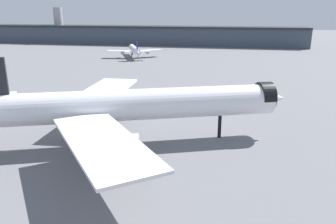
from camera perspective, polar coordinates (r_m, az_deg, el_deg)
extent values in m
plane|color=slate|center=(70.62, -9.74, -4.95)|extent=(900.00, 900.00, 0.00)
cylinder|color=white|center=(66.46, -6.98, 1.20)|extent=(59.29, 26.00, 6.27)
cone|color=white|center=(74.17, 17.12, 2.24)|extent=(8.54, 8.08, 6.15)
cylinder|color=black|center=(73.51, 16.27, 2.56)|extent=(4.76, 6.91, 6.33)
cube|color=white|center=(82.87, -10.80, 3.65)|extent=(10.34, 27.51, 0.50)
cylinder|color=#B7BAC1|center=(80.18, -9.70, 1.73)|extent=(9.15, 6.07, 3.45)
cube|color=white|center=(50.78, -11.22, -5.02)|extent=(24.26, 27.58, 0.50)
cylinder|color=#B7BAC1|center=(54.56, -9.50, -5.68)|extent=(9.15, 6.07, 3.45)
cylinder|color=black|center=(71.66, 8.88, -2.43)|extent=(0.75, 0.75, 5.02)
cylinder|color=black|center=(71.25, -9.39, -2.57)|extent=(0.75, 0.75, 5.02)
cylinder|color=black|center=(65.08, -9.32, -4.50)|extent=(0.75, 0.75, 5.02)
cylinder|color=white|center=(197.71, -5.82, 10.70)|extent=(15.21, 30.68, 3.47)
cone|color=white|center=(213.38, -6.35, 11.15)|extent=(4.60, 4.83, 3.40)
cone|color=white|center=(182.07, -5.21, 10.18)|extent=(4.76, 5.43, 3.30)
cylinder|color=black|center=(212.67, -6.33, 11.20)|extent=(3.84, 2.77, 3.51)
cube|color=white|center=(194.48, -8.37, 10.38)|extent=(14.61, 6.11, 0.28)
cylinder|color=#B7BAC1|center=(195.50, -7.86, 10.10)|extent=(3.45, 4.83, 1.91)
cube|color=white|center=(196.59, -3.12, 10.60)|extent=(14.18, 13.09, 0.28)
cylinder|color=#B7BAC1|center=(197.20, -3.65, 10.28)|extent=(3.45, 4.83, 1.91)
cube|color=navy|center=(184.26, -5.34, 11.13)|extent=(1.76, 3.66, 5.56)
cube|color=white|center=(183.47, -6.46, 10.30)|extent=(6.37, 4.80, 0.21)
cube|color=white|center=(184.41, -4.12, 10.40)|extent=(6.37, 4.80, 0.21)
cylinder|color=black|center=(208.08, -6.14, 10.14)|extent=(0.42, 0.42, 2.78)
cylinder|color=black|center=(196.31, -6.27, 9.73)|extent=(0.42, 0.42, 2.78)
cylinder|color=black|center=(196.74, -5.20, 9.77)|extent=(0.42, 0.42, 2.78)
cube|color=#3D4756|center=(273.23, -5.20, 12.94)|extent=(259.25, 27.66, 13.49)
cube|color=#232628|center=(272.81, -5.24, 14.47)|extent=(259.31, 29.67, 1.20)
cylinder|color=#939399|center=(299.39, -18.30, 14.00)|extent=(7.22, 7.22, 28.83)
cube|color=black|center=(102.83, 5.37, 2.43)|extent=(1.99, 2.67, 0.20)
cube|color=beige|center=(102.63, 5.38, 2.87)|extent=(1.99, 2.67, 1.40)
sphere|color=black|center=(103.67, 4.88, 2.51)|extent=(0.44, 0.44, 0.44)
sphere|color=black|center=(103.88, 5.70, 2.52)|extent=(0.44, 0.44, 0.44)
sphere|color=black|center=(101.83, 5.02, 2.24)|extent=(0.44, 0.44, 0.44)
sphere|color=black|center=(102.05, 5.86, 2.25)|extent=(0.44, 0.44, 0.44)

